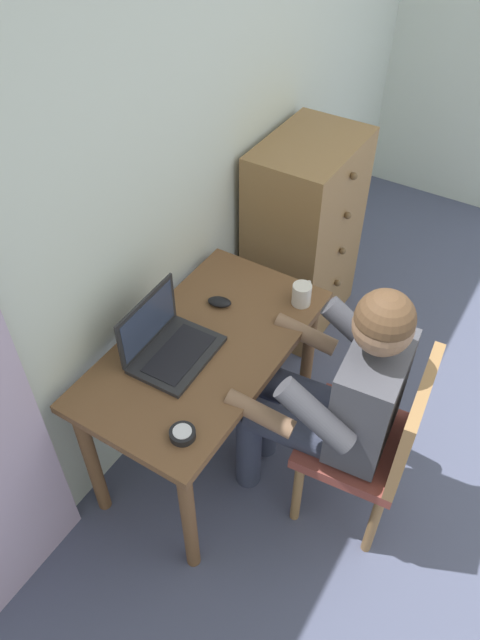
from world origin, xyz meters
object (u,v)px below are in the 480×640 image
object	(u,v)px
dresser	(304,237)
coffee_mug	(302,294)
desk	(206,364)
person_seated	(335,392)
laptop	(167,343)
computer_mouse	(219,302)
desk_clock	(182,434)
chair	(375,440)

from	to	relation	value
dresser	coffee_mug	world-z (taller)	dresser
desk	person_seated	world-z (taller)	person_seated
laptop	coffee_mug	xyz separation A→B (m)	(0.52, -0.30, -0.00)
desk	coffee_mug	xyz separation A→B (m)	(0.41, -0.21, 0.17)
laptop	computer_mouse	distance (m)	0.33
desk_clock	person_seated	bearing A→B (deg)	-35.98
desk	computer_mouse	world-z (taller)	computer_mouse
person_seated	coffee_mug	bearing A→B (deg)	44.02
desk	dresser	bearing A→B (deg)	5.27
desk_clock	coffee_mug	size ratio (longest dim) A/B	0.75
coffee_mug	desk_clock	bearing A→B (deg)	177.89
dresser	coffee_mug	distance (m)	0.75
computer_mouse	coffee_mug	world-z (taller)	coffee_mug
chair	person_seated	distance (m)	0.26
dresser	person_seated	bearing A→B (deg)	-147.33
computer_mouse	laptop	bearing A→B (deg)	158.74
chair	coffee_mug	distance (m)	0.65
dresser	desk_clock	distance (m)	1.49
desk_clock	coffee_mug	xyz separation A→B (m)	(0.81, -0.03, 0.03)
coffee_mug	computer_mouse	bearing A→B (deg)	124.05
desk	chair	bearing A→B (deg)	-81.99
person_seated	laptop	world-z (taller)	person_seated
chair	computer_mouse	bearing A→B (deg)	81.21
person_seated	laptop	size ratio (longest dim) A/B	3.46
laptop	dresser	bearing A→B (deg)	0.10
desk	chair	distance (m)	0.72
computer_mouse	desk_clock	world-z (taller)	computer_mouse
dresser	laptop	bearing A→B (deg)	-179.90
laptop	desk	bearing A→B (deg)	-41.28
laptop	coffee_mug	world-z (taller)	laptop
laptop	computer_mouse	xyz separation A→B (m)	(0.33, -0.02, -0.04)
desk_clock	desk	bearing A→B (deg)	24.39
chair	coffee_mug	xyz separation A→B (m)	(0.31, 0.50, 0.27)
person_seated	computer_mouse	xyz separation A→B (m)	(0.14, 0.60, 0.06)
dresser	desk	bearing A→B (deg)	-174.73
desk	coffee_mug	bearing A→B (deg)	-26.81
desk	coffee_mug	distance (m)	0.49
person_seated	dresser	bearing A→B (deg)	32.67
laptop	coffee_mug	bearing A→B (deg)	-30.24
desk_clock	dresser	bearing A→B (deg)	10.78
desk	desk_clock	distance (m)	0.45
person_seated	coffee_mug	world-z (taller)	person_seated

